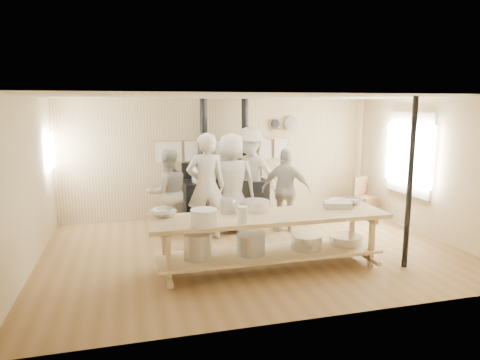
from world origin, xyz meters
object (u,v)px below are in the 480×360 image
Objects in this scene: cook_far_left at (206,186)px; roasting_pan at (337,205)px; cook_left at (168,193)px; cook_right at (286,190)px; prep_table at (269,236)px; chair at (365,204)px; cook_by_window at (250,174)px; cook_center at (232,183)px; stove at (225,195)px.

roasting_pan is at bearing 141.30° from cook_far_left.
cook_left is 2.28m from cook_right.
prep_table is 1.93m from cook_far_left.
roasting_pan is (0.24, -1.66, 0.08)m from cook_right.
roasting_pan reaches higher than chair.
cook_by_window is (1.15, 1.09, 0.01)m from cook_far_left.
cook_right is at bearing -175.65° from cook_far_left.
cook_center is at bearing 167.10° from cook_left.
cook_by_window reaches higher than cook_left.
cook_left is 3.18m from roasting_pan.
cook_far_left reaches higher than cook_center.
stove is 1.58× the size of cook_right.
roasting_pan is at bearing 125.02° from cook_right.
cook_left is at bearing -1.21° from cook_center.
cook_right is (1.59, 0.05, -0.16)m from cook_far_left.
cook_by_window is 2.76m from chair.
cook_by_window is (0.60, 0.79, 0.03)m from cook_center.
prep_table is 2.07m from cook_right.
cook_right is at bearing -176.13° from chair.
stove is 1.57m from cook_right.
cook_far_left is 0.63m from cook_center.
stove is at bearing -24.82° from cook_right.
cook_by_window reaches higher than cook_center.
stove reaches higher than roasting_pan.
chair is at bearing -8.63° from stove.
cook_left is 1.96m from cook_by_window.
chair is at bearing 175.79° from cook_left.
cook_far_left is 3.94m from chair.
stove is 1.61m from cook_left.
stove reaches higher than prep_table.
stove is 3.02m from prep_table.
cook_center is 4.46× the size of roasting_pan.
roasting_pan is at bearing -143.91° from chair.
roasting_pan is (1.19, 0.16, 0.38)m from prep_table.
cook_center is at bearing 13.44° from cook_right.
cook_by_window is at bearing -167.90° from cook_left.
stove is 1.57× the size of cook_left.
cook_far_left is 1.20× the size of cook_right.
cook_right is (1.04, -0.25, -0.15)m from cook_center.
chair is at bearing 38.83° from prep_table.
cook_left is at bearing 141.60° from roasting_pan.
cook_center is 0.97× the size of cook_by_window.
cook_far_left is 1.02× the size of cook_center.
cook_by_window reaches higher than chair.
cook_by_window is at bearing -40.20° from cook_right.
cook_right is 0.82× the size of cook_by_window.
prep_table is 2.52m from cook_left.
cook_left is (-1.30, 2.13, 0.31)m from prep_table.
stove is at bearing -92.62° from cook_center.
cook_by_window is at bearing -18.07° from stove.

